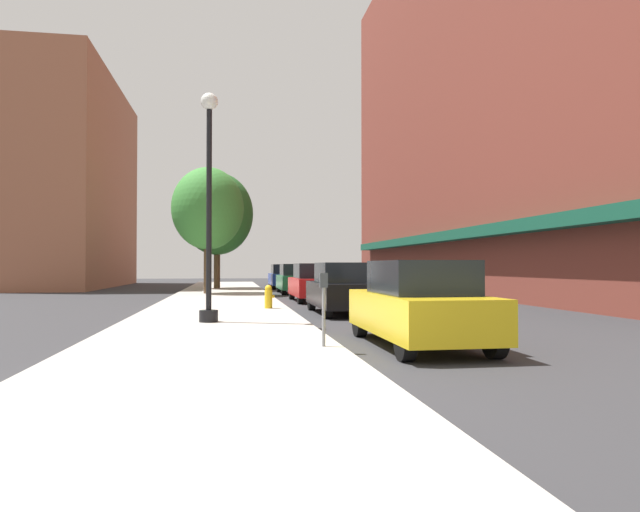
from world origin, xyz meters
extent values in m
plane|color=#2D2D30|center=(4.00, 18.00, 0.00)|extent=(90.00, 90.00, 0.00)
cube|color=#A8A399|center=(0.00, 19.00, 0.06)|extent=(4.80, 50.00, 0.12)
cube|color=brown|center=(15.00, 22.00, 11.85)|extent=(6.00, 40.00, 23.70)
cube|color=#144C38|center=(11.65, 22.00, 3.10)|extent=(0.90, 34.00, 0.50)
cube|color=#9E6047|center=(-11.00, 37.00, 7.60)|extent=(6.00, 18.00, 15.19)
cube|color=#144C38|center=(-14.35, 37.00, 3.10)|extent=(0.90, 15.30, 0.50)
cylinder|color=black|center=(-0.14, 8.18, 0.27)|extent=(0.48, 0.48, 0.30)
cylinder|color=black|center=(-0.14, 8.18, 3.02)|extent=(0.14, 0.14, 5.20)
sphere|color=silver|center=(-0.14, 8.18, 5.80)|extent=(0.44, 0.44, 0.44)
cylinder|color=gold|center=(1.68, 12.50, 0.43)|extent=(0.26, 0.26, 0.62)
sphere|color=gold|center=(1.68, 12.50, 0.79)|extent=(0.24, 0.24, 0.24)
cylinder|color=gold|center=(1.82, 12.50, 0.52)|extent=(0.12, 0.10, 0.10)
cylinder|color=slate|center=(2.05, 3.46, 0.65)|extent=(0.06, 0.06, 1.05)
cube|color=#33383D|center=(2.05, 3.46, 1.30)|extent=(0.14, 0.09, 0.26)
cylinder|color=#4C3823|center=(-0.44, 29.75, 1.65)|extent=(0.40, 0.40, 3.06)
ellipsoid|color=#235B23|center=(-0.44, 29.75, 4.90)|extent=(4.59, 4.59, 5.28)
cylinder|color=#4C3823|center=(-0.77, 23.21, 1.64)|extent=(0.40, 0.40, 3.04)
ellipsoid|color=#387F33|center=(-0.77, 23.21, 4.56)|extent=(3.74, 3.74, 4.31)
cylinder|color=black|center=(3.22, 5.60, 0.32)|extent=(0.22, 0.64, 0.64)
cylinder|color=black|center=(4.78, 5.60, 0.32)|extent=(0.22, 0.64, 0.64)
cylinder|color=black|center=(3.22, 2.40, 0.32)|extent=(0.22, 0.64, 0.64)
cylinder|color=black|center=(4.78, 2.40, 0.32)|extent=(0.22, 0.64, 0.64)
cube|color=gold|center=(4.00, 4.00, 0.64)|extent=(1.80, 4.30, 0.76)
cube|color=black|center=(4.00, 3.85, 1.34)|extent=(1.56, 2.20, 0.64)
cylinder|color=black|center=(3.22, 12.95, 0.32)|extent=(0.22, 0.64, 0.64)
cylinder|color=black|center=(4.78, 12.95, 0.32)|extent=(0.22, 0.64, 0.64)
cylinder|color=black|center=(3.22, 9.75, 0.32)|extent=(0.22, 0.64, 0.64)
cylinder|color=black|center=(4.78, 9.75, 0.32)|extent=(0.22, 0.64, 0.64)
cube|color=black|center=(4.00, 11.35, 0.64)|extent=(1.80, 4.30, 0.76)
cube|color=black|center=(4.00, 11.20, 1.34)|extent=(1.56, 2.20, 0.64)
cylinder|color=black|center=(3.22, 19.26, 0.32)|extent=(0.22, 0.64, 0.64)
cylinder|color=black|center=(4.78, 19.26, 0.32)|extent=(0.22, 0.64, 0.64)
cylinder|color=black|center=(3.22, 16.06, 0.32)|extent=(0.22, 0.64, 0.64)
cylinder|color=black|center=(4.78, 16.06, 0.32)|extent=(0.22, 0.64, 0.64)
cube|color=red|center=(4.00, 17.66, 0.64)|extent=(1.80, 4.30, 0.76)
cube|color=black|center=(4.00, 17.51, 1.34)|extent=(1.56, 2.20, 0.64)
cylinder|color=black|center=(3.22, 26.29, 0.32)|extent=(0.22, 0.64, 0.64)
cylinder|color=black|center=(4.78, 26.29, 0.32)|extent=(0.22, 0.64, 0.64)
cylinder|color=black|center=(3.22, 23.09, 0.32)|extent=(0.22, 0.64, 0.64)
cylinder|color=black|center=(4.78, 23.09, 0.32)|extent=(0.22, 0.64, 0.64)
cube|color=#196638|center=(4.00, 24.69, 0.64)|extent=(1.80, 4.30, 0.76)
cube|color=black|center=(4.00, 24.54, 1.34)|extent=(1.56, 2.20, 0.64)
cylinder|color=black|center=(3.22, 33.30, 0.32)|extent=(0.22, 0.64, 0.64)
cylinder|color=black|center=(4.78, 33.30, 0.32)|extent=(0.22, 0.64, 0.64)
cylinder|color=black|center=(3.22, 30.10, 0.32)|extent=(0.22, 0.64, 0.64)
cylinder|color=black|center=(4.78, 30.10, 0.32)|extent=(0.22, 0.64, 0.64)
cube|color=#1E389E|center=(4.00, 31.70, 0.64)|extent=(1.80, 4.30, 0.76)
cube|color=black|center=(4.00, 31.55, 1.34)|extent=(1.56, 2.20, 0.64)
camera|label=1|loc=(0.40, -6.31, 1.56)|focal=31.14mm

